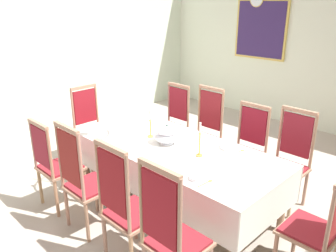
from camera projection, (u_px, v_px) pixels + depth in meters
ground at (183, 200)px, 4.10m from camera, size 6.45×6.83×0.04m
back_wall at (321, 40)px, 5.85m from camera, size 6.45×0.08×3.18m
left_wall at (40, 41)px, 5.71m from camera, size 0.08×6.83×3.18m
dining_table at (173, 152)px, 3.75m from camera, size 2.42×1.06×0.74m
tablecloth at (173, 155)px, 3.76m from camera, size 2.44×1.08×0.40m
chair_south_a at (55, 163)px, 3.78m from camera, size 0.44×0.42×1.05m
chair_north_a at (172, 121)px, 5.02m from camera, size 0.44×0.42×1.10m
chair_south_b at (83, 179)px, 3.37m from camera, size 0.44×0.42×1.17m
chair_north_b at (204, 130)px, 4.62m from camera, size 0.44×0.42×1.16m
chair_south_c at (126, 205)px, 2.92m from camera, size 0.44×0.42×1.18m
chair_north_c at (246, 147)px, 4.19m from camera, size 0.44×0.42×1.06m
chair_south_d at (171, 234)px, 2.56m from camera, size 0.44×0.42×1.20m
chair_north_d at (289, 159)px, 3.82m from camera, size 0.44×0.42×1.12m
chair_head_west at (91, 125)px, 4.85m from camera, size 0.42×0.44×1.12m
chair_head_east at (319, 226)px, 2.73m from camera, size 0.42×0.44×1.04m
soup_tureen at (167, 134)px, 3.75m from camera, size 0.28×0.28×0.22m
candlestick_west at (150, 127)px, 3.92m from camera, size 0.07×0.07×0.32m
candlestick_east at (200, 143)px, 3.43m from camera, size 0.07×0.07×0.36m
bowl_near_left at (229, 146)px, 3.65m from camera, size 0.19×0.19×0.04m
bowl_near_right at (197, 177)px, 3.03m from camera, size 0.15×0.15×0.03m
spoon_primary at (241, 151)px, 3.59m from camera, size 0.06×0.17×0.01m
spoon_secondary at (209, 182)px, 2.98m from camera, size 0.04×0.18×0.01m
framed_painting at (261, 29)px, 6.51m from camera, size 1.07×0.05×1.10m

